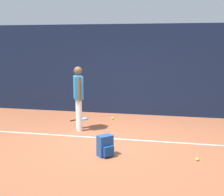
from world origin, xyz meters
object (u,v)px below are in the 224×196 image
at_px(tennis_ball_near_player, 113,118).
at_px(tennis_racket, 82,119).
at_px(tennis_player, 78,94).
at_px(backpack, 105,146).
at_px(tennis_ball_by_fence, 197,159).

bearing_deg(tennis_ball_near_player, tennis_racket, -170.46).
xyz_separation_m(tennis_player, backpack, (1.12, -1.72, -0.76)).
bearing_deg(backpack, tennis_racket, 71.42).
distance_m(tennis_player, backpack, 2.18).
relative_size(tennis_player, backpack, 3.86).
height_order(tennis_player, tennis_racket, tennis_player).
distance_m(tennis_racket, tennis_ball_near_player, 0.93).
bearing_deg(tennis_player, tennis_ball_by_fence, 37.32).
relative_size(tennis_racket, tennis_ball_by_fence, 8.93).
xyz_separation_m(tennis_racket, tennis_ball_near_player, (0.92, 0.15, 0.02)).
relative_size(tennis_player, tennis_ball_by_fence, 25.76).
distance_m(backpack, tennis_ball_near_player, 3.02).
bearing_deg(tennis_ball_by_fence, tennis_racket, 139.90).
bearing_deg(backpack, tennis_ball_near_player, 54.09).
xyz_separation_m(tennis_player, tennis_racket, (-0.26, 1.10, -0.95)).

